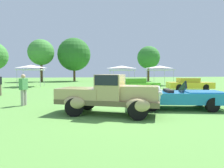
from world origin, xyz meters
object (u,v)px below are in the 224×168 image
object	(u,v)px
feature_pickup_truck	(109,94)
canopy_tent_center_field	(122,68)
neighbor_convertible	(179,97)
spectator_near_truck	(24,89)
show_car_lime	(135,85)
canopy_tent_left_field	(31,67)
canopy_tent_right_field	(160,68)
show_car_yellow	(189,84)

from	to	relation	value
feature_pickup_truck	canopy_tent_center_field	xyz separation A→B (m)	(4.73, 18.27, 1.56)
neighbor_convertible	spectator_near_truck	distance (m)	8.13
neighbor_convertible	canopy_tent_center_field	xyz separation A→B (m)	(1.10, 17.61, 1.84)
neighbor_convertible	show_car_lime	world-z (taller)	neighbor_convertible
spectator_near_truck	canopy_tent_center_field	world-z (taller)	canopy_tent_center_field
neighbor_convertible	show_car_lime	bearing A→B (deg)	88.12
canopy_tent_left_field	feature_pickup_truck	bearing A→B (deg)	-67.86
canopy_tent_left_field	canopy_tent_right_field	xyz separation A→B (m)	(16.92, -0.17, 0.00)
feature_pickup_truck	show_car_yellow	size ratio (longest dim) A/B	0.99
spectator_near_truck	show_car_yellow	bearing A→B (deg)	25.65
feature_pickup_truck	canopy_tent_left_field	world-z (taller)	canopy_tent_left_field
neighbor_convertible	canopy_tent_left_field	bearing A→B (deg)	122.67
show_car_yellow	canopy_tent_right_field	world-z (taller)	canopy_tent_right_field
canopy_tent_left_field	show_car_yellow	bearing A→B (deg)	-24.91
show_car_lime	neighbor_convertible	bearing A→B (deg)	-91.88
neighbor_convertible	show_car_yellow	bearing A→B (deg)	55.77
show_car_lime	show_car_yellow	size ratio (longest dim) A/B	1.06
spectator_near_truck	canopy_tent_right_field	distance (m)	20.06
neighbor_convertible	spectator_near_truck	xyz separation A→B (m)	(-7.80, 2.24, 0.33)
show_car_yellow	spectator_near_truck	bearing A→B (deg)	-154.35
feature_pickup_truck	neighbor_convertible	bearing A→B (deg)	10.42
spectator_near_truck	canopy_tent_center_field	bearing A→B (deg)	59.91
show_car_lime	canopy_tent_center_field	size ratio (longest dim) A/B	1.52
canopy_tent_center_field	canopy_tent_right_field	world-z (taller)	same
spectator_near_truck	canopy_tent_center_field	distance (m)	17.82
feature_pickup_truck	spectator_near_truck	world-z (taller)	feature_pickup_truck
canopy_tent_center_field	show_car_lime	bearing A→B (deg)	-95.19
show_car_yellow	spectator_near_truck	distance (m)	15.37
feature_pickup_truck	canopy_tent_left_field	size ratio (longest dim) A/B	1.57
show_car_yellow	canopy_tent_right_field	bearing A→B (deg)	88.60
show_car_lime	spectator_near_truck	size ratio (longest dim) A/B	2.85
feature_pickup_truck	spectator_near_truck	xyz separation A→B (m)	(-4.17, 2.91, 0.05)
neighbor_convertible	canopy_tent_center_field	bearing A→B (deg)	86.43
neighbor_convertible	canopy_tent_center_field	distance (m)	17.74
canopy_tent_right_field	feature_pickup_truck	bearing A→B (deg)	-119.91
show_car_yellow	show_car_lime	bearing A→B (deg)	-177.52
feature_pickup_truck	spectator_near_truck	distance (m)	5.09
show_car_lime	spectator_near_truck	xyz separation A→B (m)	(-8.09, -6.40, 0.31)
show_car_lime	canopy_tent_right_field	bearing A→B (deg)	52.82
feature_pickup_truck	show_car_yellow	bearing A→B (deg)	44.64
feature_pickup_truck	canopy_tent_right_field	xyz separation A→B (m)	(9.87, 17.16, 1.56)
show_car_lime	spectator_near_truck	world-z (taller)	spectator_near_truck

